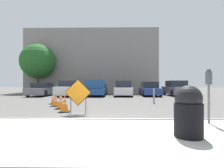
{
  "coord_description": "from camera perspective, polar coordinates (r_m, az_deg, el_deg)",
  "views": [
    {
      "loc": [
        0.5,
        -5.36,
        1.22
      ],
      "look_at": [
        0.16,
        13.14,
        1.22
      ],
      "focal_mm": 28.0,
      "sensor_mm": 36.0,
      "label": 1
    }
  ],
  "objects": [
    {
      "name": "parked_car_fifth",
      "position": [
        19.32,
        20.29,
        -1.49
      ],
      "size": [
        2.06,
        4.19,
        1.57
      ],
      "rotation": [
        0.0,
        0.0,
        3.18
      ],
      "color": "slate",
      "rests_on": "ground_plane"
    },
    {
      "name": "bollard_second",
      "position": [
        11.95,
        21.68,
        -3.64
      ],
      "size": [
        0.12,
        0.12,
        0.87
      ],
      "color": "gray",
      "rests_on": "ground_plane"
    },
    {
      "name": "bollard_nearest",
      "position": [
        11.45,
        13.52,
        -3.65
      ],
      "size": [
        0.12,
        0.12,
        0.92
      ],
      "color": "gray",
      "rests_on": "ground_plane"
    },
    {
      "name": "road_closed_sign",
      "position": [
        7.18,
        -11.02,
        -3.67
      ],
      "size": [
        1.08,
        0.2,
        1.42
      ],
      "color": "black",
      "rests_on": "ground_plane"
    },
    {
      "name": "parking_meter",
      "position": [
        5.47,
        29.05,
        -0.57
      ],
      "size": [
        0.11,
        0.15,
        1.51
      ],
      "color": "#59595B",
      "rests_on": "sidewalk_strip"
    },
    {
      "name": "traffic_cone_second",
      "position": [
        8.98,
        -16.37,
        -5.4
      ],
      "size": [
        0.5,
        0.5,
        0.76
      ],
      "color": "black",
      "rests_on": "ground_plane"
    },
    {
      "name": "street_tree_behind_lot",
      "position": [
        24.76,
        -23.01,
        6.8
      ],
      "size": [
        4.46,
        4.46,
        6.39
      ],
      "color": "#513823",
      "rests_on": "ground_plane"
    },
    {
      "name": "traffic_cone_nearest",
      "position": [
        7.89,
        -15.19,
        -6.17
      ],
      "size": [
        0.47,
        0.47,
        0.76
      ],
      "color": "black",
      "rests_on": "ground_plane"
    },
    {
      "name": "sidewalk_strip",
      "position": [
        4.0,
        -6.41,
        -16.65
      ],
      "size": [
        26.32,
        3.13,
        0.14
      ],
      "color": "beige",
      "rests_on": "ground_plane"
    },
    {
      "name": "parked_car_second",
      "position": [
        18.33,
        -13.77,
        -1.58
      ],
      "size": [
        2.01,
        4.65,
        1.55
      ],
      "rotation": [
        0.0,
        0.0,
        3.17
      ],
      "color": "silver",
      "rests_on": "ground_plane"
    },
    {
      "name": "building_facade_backdrop",
      "position": [
        26.46,
        -6.27,
        6.98
      ],
      "size": [
        18.48,
        5.0,
        8.87
      ],
      "color": "gray",
      "rests_on": "ground_plane"
    },
    {
      "name": "trash_bin",
      "position": [
        3.92,
        23.67,
        -8.09
      ],
      "size": [
        0.57,
        0.57,
        1.05
      ],
      "color": "black",
      "rests_on": "sidewalk_strip"
    },
    {
      "name": "bollard_third",
      "position": [
        12.66,
        29.05,
        -3.18
      ],
      "size": [
        0.12,
        0.12,
        0.98
      ],
      "color": "gray",
      "rests_on": "ground_plane"
    },
    {
      "name": "parked_car_fourth",
      "position": [
        18.61,
        12.22,
        -1.7
      ],
      "size": [
        1.9,
        4.43,
        1.45
      ],
      "rotation": [
        0.0,
        0.0,
        3.12
      ],
      "color": "navy",
      "rests_on": "ground_plane"
    },
    {
      "name": "curb_lip",
      "position": [
        5.51,
        -4.26,
        -12.02
      ],
      "size": [
        26.32,
        0.2,
        0.14
      ],
      "color": "beige",
      "rests_on": "ground_plane"
    },
    {
      "name": "ground_plane",
      "position": [
        15.42,
        -0.82,
        -4.53
      ],
      "size": [
        96.0,
        96.0,
        0.0
      ],
      "primitive_type": "plane",
      "color": "#565451"
    },
    {
      "name": "traffic_cone_third",
      "position": [
        10.07,
        -17.82,
        -5.19
      ],
      "size": [
        0.51,
        0.51,
        0.63
      ],
      "color": "black",
      "rests_on": "ground_plane"
    },
    {
      "name": "parked_car_nearest",
      "position": [
        19.22,
        -21.77,
        -1.77
      ],
      "size": [
        1.91,
        4.19,
        1.34
      ],
      "rotation": [
        0.0,
        0.0,
        3.13
      ],
      "color": "slate",
      "rests_on": "ground_plane"
    },
    {
      "name": "traffic_cone_fourth",
      "position": [
        11.23,
        -18.46,
        -4.63
      ],
      "size": [
        0.49,
        0.49,
        0.64
      ],
      "color": "black",
      "rests_on": "ground_plane"
    },
    {
      "name": "parked_car_third",
      "position": [
        17.99,
        3.73,
        -1.66
      ],
      "size": [
        1.95,
        4.28,
        1.54
      ],
      "rotation": [
        0.0,
        0.0,
        3.1
      ],
      "color": "silver",
      "rests_on": "ground_plane"
    },
    {
      "name": "pickup_truck",
      "position": [
        17.99,
        -5.1,
        -1.58
      ],
      "size": [
        2.01,
        5.26,
        1.61
      ],
      "rotation": [
        0.0,
        0.0,
        3.14
      ],
      "color": "navy",
      "rests_on": "ground_plane"
    }
  ]
}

